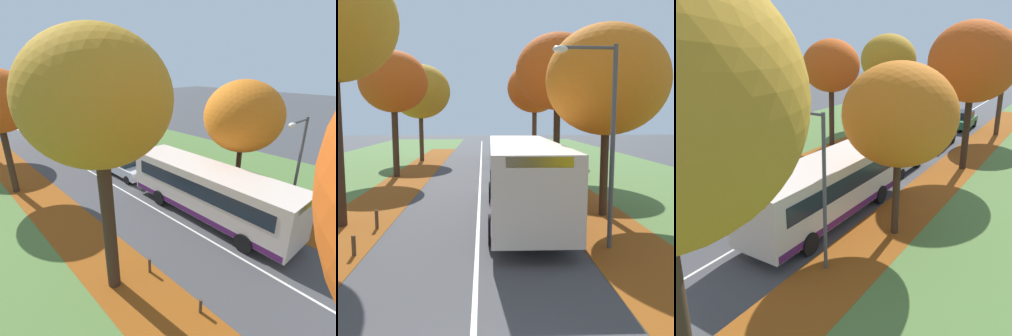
% 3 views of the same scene
% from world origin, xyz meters
% --- Properties ---
extents(leaf_litter_left, '(2.80, 60.00, 0.00)m').
position_xyz_m(leaf_litter_left, '(-4.60, 14.00, 0.01)').
color(leaf_litter_left, '#8C4714').
rests_on(leaf_litter_left, grass_verge_left).
extents(grass_verge_right, '(12.00, 90.00, 0.01)m').
position_xyz_m(grass_verge_right, '(9.20, 20.00, 0.00)').
color(grass_verge_right, '#517538').
rests_on(grass_verge_right, ground).
extents(leaf_litter_right, '(2.80, 60.00, 0.00)m').
position_xyz_m(leaf_litter_right, '(4.60, 14.00, 0.01)').
color(leaf_litter_right, '#8C4714').
rests_on(leaf_litter_right, grass_verge_right).
extents(road_centre_line, '(0.12, 80.00, 0.01)m').
position_xyz_m(road_centre_line, '(0.00, 20.00, 0.00)').
color(road_centre_line, silver).
rests_on(road_centre_line, ground).
extents(tree_left_near, '(4.69, 4.69, 9.35)m').
position_xyz_m(tree_left_near, '(-5.03, 9.90, 7.17)').
color(tree_left_near, '#382619').
rests_on(tree_left_near, ground).
extents(tree_right_near, '(4.75, 4.75, 7.50)m').
position_xyz_m(tree_right_near, '(5.02, 10.91, 5.35)').
color(tree_right_near, '#382619').
rests_on(tree_right_near, ground).
extents(tree_right_mid, '(5.47, 5.47, 9.31)m').
position_xyz_m(tree_right_mid, '(5.07, 21.45, 6.82)').
color(tree_right_mid, black).
rests_on(tree_right_mid, ground).
extents(tree_right_far, '(5.03, 5.03, 8.83)m').
position_xyz_m(tree_right_far, '(4.98, 32.15, 6.54)').
color(tree_right_far, '#422D1E').
rests_on(tree_right_far, ground).
extents(bollard_fourth, '(0.12, 0.12, 0.60)m').
position_xyz_m(bollard_fourth, '(-3.51, 6.69, 0.30)').
color(bollard_fourth, '#4C3823').
rests_on(bollard_fourth, ground).
extents(bollard_fifth, '(0.12, 0.12, 0.68)m').
position_xyz_m(bollard_fifth, '(-3.59, 9.43, 0.34)').
color(bollard_fifth, '#4C3823').
rests_on(bollard_fifth, ground).
extents(streetlamp_right, '(1.89, 0.28, 6.00)m').
position_xyz_m(streetlamp_right, '(3.67, 6.94, 3.74)').
color(streetlamp_right, '#47474C').
rests_on(streetlamp_right, ground).
extents(bus, '(2.80, 10.44, 2.98)m').
position_xyz_m(bus, '(1.73, 10.66, 1.70)').
color(bus, beige).
rests_on(bus, ground).
extents(car_silver_lead, '(1.82, 4.22, 1.62)m').
position_xyz_m(car_silver_lead, '(1.65, 18.81, 0.81)').
color(car_silver_lead, '#B7BABF').
rests_on(car_silver_lead, ground).
extents(car_blue_following, '(1.93, 4.27, 1.62)m').
position_xyz_m(car_blue_following, '(1.83, 26.20, 0.81)').
color(car_blue_following, '#233D9E').
rests_on(car_blue_following, ground).
extents(car_green_third_in_line, '(1.84, 4.23, 1.62)m').
position_xyz_m(car_green_third_in_line, '(1.78, 33.02, 0.81)').
color(car_green_third_in_line, '#1E6038').
rests_on(car_green_third_in_line, ground).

